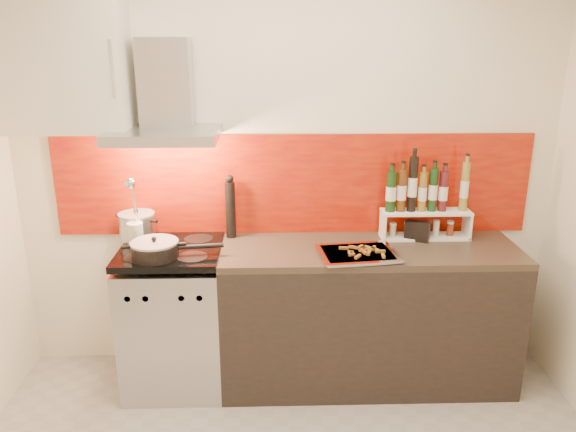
{
  "coord_description": "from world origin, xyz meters",
  "views": [
    {
      "loc": [
        -0.09,
        -2.05,
        2.11
      ],
      "look_at": [
        0.0,
        0.95,
        1.15
      ],
      "focal_mm": 35.0,
      "sensor_mm": 36.0,
      "label": 1
    }
  ],
  "objects_px": {
    "saute_pan": "(156,249)",
    "pepper_mill": "(230,207)",
    "range_stove": "(175,318)",
    "stock_pot": "(137,226)",
    "baking_tray": "(358,253)",
    "counter": "(367,314)"
  },
  "relations": [
    {
      "from": "saute_pan",
      "to": "pepper_mill",
      "type": "relative_size",
      "value": 1.3
    },
    {
      "from": "saute_pan",
      "to": "pepper_mill",
      "type": "bearing_deg",
      "value": 41.71
    },
    {
      "from": "pepper_mill",
      "to": "saute_pan",
      "type": "bearing_deg",
      "value": -138.29
    },
    {
      "from": "range_stove",
      "to": "stock_pot",
      "type": "relative_size",
      "value": 4.07
    },
    {
      "from": "saute_pan",
      "to": "baking_tray",
      "type": "bearing_deg",
      "value": 0.54
    },
    {
      "from": "stock_pot",
      "to": "saute_pan",
      "type": "relative_size",
      "value": 0.43
    },
    {
      "from": "range_stove",
      "to": "counter",
      "type": "xyz_separation_m",
      "value": [
        1.2,
        0.0,
        0.01
      ]
    },
    {
      "from": "counter",
      "to": "baking_tray",
      "type": "distance_m",
      "value": 0.5
    },
    {
      "from": "counter",
      "to": "stock_pot",
      "type": "bearing_deg",
      "value": 173.16
    },
    {
      "from": "baking_tray",
      "to": "range_stove",
      "type": "bearing_deg",
      "value": 173.07
    },
    {
      "from": "stock_pot",
      "to": "baking_tray",
      "type": "height_order",
      "value": "stock_pot"
    },
    {
      "from": "pepper_mill",
      "to": "baking_tray",
      "type": "bearing_deg",
      "value": -24.66
    },
    {
      "from": "baking_tray",
      "to": "pepper_mill",
      "type": "bearing_deg",
      "value": 155.34
    },
    {
      "from": "range_stove",
      "to": "saute_pan",
      "type": "relative_size",
      "value": 1.73
    },
    {
      "from": "pepper_mill",
      "to": "range_stove",
      "type": "bearing_deg",
      "value": -148.71
    },
    {
      "from": "range_stove",
      "to": "counter",
      "type": "height_order",
      "value": "range_stove"
    },
    {
      "from": "stock_pot",
      "to": "baking_tray",
      "type": "relative_size",
      "value": 0.46
    },
    {
      "from": "counter",
      "to": "pepper_mill",
      "type": "relative_size",
      "value": 4.45
    },
    {
      "from": "saute_pan",
      "to": "baking_tray",
      "type": "distance_m",
      "value": 1.16
    },
    {
      "from": "saute_pan",
      "to": "counter",
      "type": "bearing_deg",
      "value": 6.84
    },
    {
      "from": "stock_pot",
      "to": "pepper_mill",
      "type": "relative_size",
      "value": 0.55
    },
    {
      "from": "range_stove",
      "to": "saute_pan",
      "type": "bearing_deg",
      "value": -109.62
    }
  ]
}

